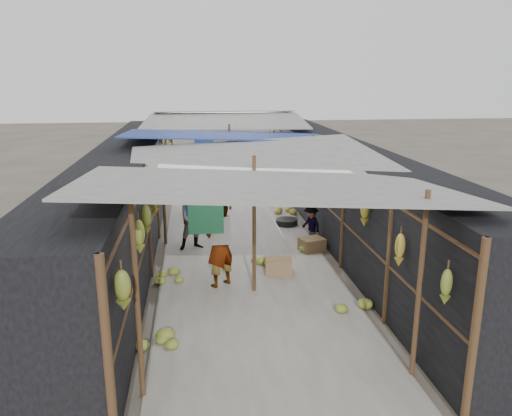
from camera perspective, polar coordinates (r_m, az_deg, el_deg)
name	(u,v)px	position (r m, az deg, el deg)	size (l,w,h in m)	color
ground	(282,385)	(7.01, 2.97, -19.57)	(80.00, 80.00, 0.00)	#6B6356
aisle_slab	(238,235)	(12.85, -2.11, -3.06)	(3.60, 16.00, 0.02)	#9E998E
stall_left	(127,195)	(12.61, -14.48, 1.50)	(1.40, 15.00, 2.30)	black
stall_right	(341,189)	(13.06, 9.73, 2.21)	(1.40, 15.00, 2.30)	black
crate_near	(279,266)	(10.37, 2.60, -6.67)	(0.53, 0.43, 0.32)	#95734C
crate_mid	(312,245)	(11.70, 6.40, -4.20)	(0.53, 0.43, 0.32)	#95734C
crate_back	(191,210)	(14.85, -7.44, -0.21)	(0.42, 0.34, 0.27)	#95734C
black_basin	(287,222)	(13.66, 3.53, -1.64)	(0.60, 0.60, 0.18)	black
vendor_elderly	(220,245)	(9.55, -4.17, -4.21)	(0.62, 0.41, 1.70)	white
shopper_blue	(194,219)	(11.71, -7.11, -1.22)	(0.72, 0.56, 1.48)	#202FA0
vendor_seated	(311,225)	(12.13, 6.29, -1.93)	(0.62, 0.36, 0.96)	#443F3B
market_canopy	(236,140)	(12.68, -2.26, 7.82)	(5.62, 15.20, 2.77)	brown
hanging_bananas	(241,172)	(12.35, -1.75, 4.12)	(3.95, 13.90, 0.83)	olive
floor_bananas	(243,241)	(11.94, -1.53, -3.78)	(3.93, 9.89, 0.32)	olive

